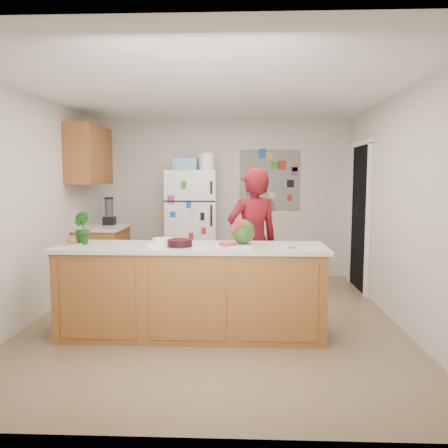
{
  "coord_description": "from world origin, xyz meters",
  "views": [
    {
      "loc": [
        0.3,
        -4.76,
        1.59
      ],
      "look_at": [
        0.1,
        0.2,
        1.06
      ],
      "focal_mm": 35.0,
      "sensor_mm": 36.0,
      "label": 1
    }
  ],
  "objects_px": {
    "person": "(253,243)",
    "watermelon": "(243,232)",
    "refrigerator": "(193,226)",
    "cherry_bowl": "(180,243)"
  },
  "relations": [
    {
      "from": "person",
      "to": "watermelon",
      "type": "height_order",
      "value": "person"
    },
    {
      "from": "person",
      "to": "refrigerator",
      "type": "bearing_deg",
      "value": -85.23
    },
    {
      "from": "watermelon",
      "to": "cherry_bowl",
      "type": "xyz_separation_m",
      "value": [
        -0.61,
        -0.12,
        -0.1
      ]
    },
    {
      "from": "refrigerator",
      "to": "cherry_bowl",
      "type": "xyz_separation_m",
      "value": [
        0.15,
        -2.45,
        0.11
      ]
    },
    {
      "from": "person",
      "to": "cherry_bowl",
      "type": "xyz_separation_m",
      "value": [
        -0.73,
        -0.75,
        0.1
      ]
    },
    {
      "from": "refrigerator",
      "to": "cherry_bowl",
      "type": "relative_size",
      "value": 7.07
    },
    {
      "from": "person",
      "to": "cherry_bowl",
      "type": "distance_m",
      "value": 1.05
    },
    {
      "from": "person",
      "to": "watermelon",
      "type": "xyz_separation_m",
      "value": [
        -0.12,
        -0.63,
        0.2
      ]
    },
    {
      "from": "watermelon",
      "to": "cherry_bowl",
      "type": "height_order",
      "value": "watermelon"
    },
    {
      "from": "refrigerator",
      "to": "watermelon",
      "type": "relative_size",
      "value": 6.93
    }
  ]
}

